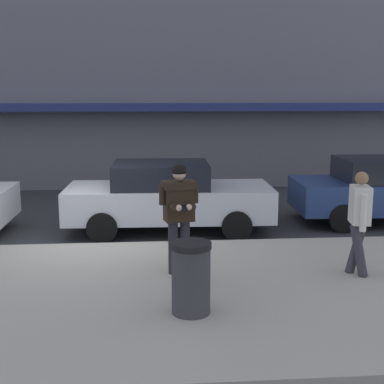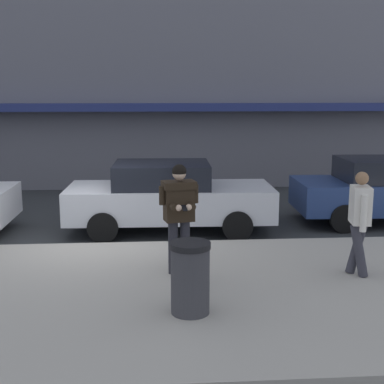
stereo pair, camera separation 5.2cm
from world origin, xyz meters
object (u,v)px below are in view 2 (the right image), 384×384
at_px(parked_sedan_mid, 168,196).
at_px(trash_bin, 190,278).
at_px(man_texting_on_phone, 179,207).
at_px(pedestrian_in_light_coat, 360,217).

relative_size(parked_sedan_mid, trash_bin, 4.64).
bearing_deg(man_texting_on_phone, parked_sedan_mid, 91.33).
bearing_deg(pedestrian_in_light_coat, man_texting_on_phone, 173.93).
bearing_deg(parked_sedan_mid, trash_bin, -88.37).
bearing_deg(parked_sedan_mid, pedestrian_in_light_coat, -50.23).
xyz_separation_m(man_texting_on_phone, pedestrian_in_light_coat, (2.87, -0.31, -0.14)).
relative_size(pedestrian_in_light_coat, trash_bin, 1.74).
distance_m(parked_sedan_mid, pedestrian_in_light_coat, 4.62).
bearing_deg(man_texting_on_phone, trash_bin, -87.76).
distance_m(pedestrian_in_light_coat, trash_bin, 3.14).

